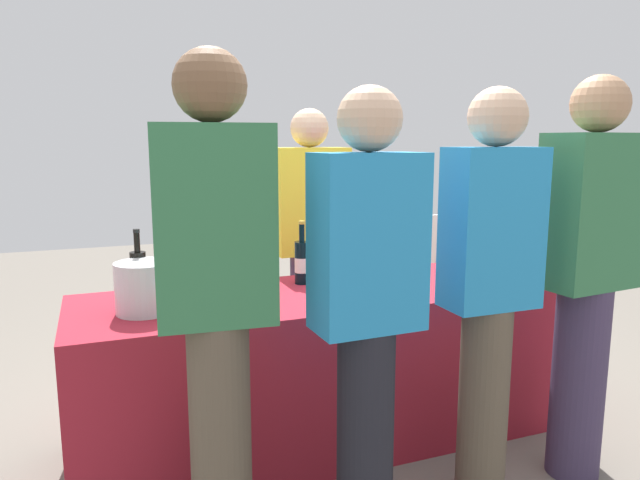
{
  "coord_description": "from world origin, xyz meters",
  "views": [
    {
      "loc": [
        -0.98,
        -2.51,
        1.46
      ],
      "look_at": [
        0.0,
        0.0,
        1.0
      ],
      "focal_mm": 32.68,
      "sensor_mm": 36.0,
      "label": 1
    }
  ],
  "objects_px": {
    "wine_bottle_5": "(302,262)",
    "guest_0": "(216,293)",
    "wine_glass_1": "(205,291)",
    "wine_bottle_2": "(192,271)",
    "ice_bucket": "(144,287)",
    "wine_bottle_3": "(216,268)",
    "wine_bottle_0": "(139,277)",
    "server_pouring": "(310,241)",
    "guest_2": "(489,283)",
    "menu_board": "(407,282)",
    "wine_glass_2": "(225,285)",
    "guest_1": "(367,304)",
    "wine_glass_3": "(244,281)",
    "guest_3": "(587,267)",
    "wine_bottle_1": "(173,276)",
    "wine_glass_4": "(266,281)",
    "wine_glass_0": "(170,294)",
    "wine_bottle_4": "(260,264)"
  },
  "relations": [
    {
      "from": "wine_bottle_2",
      "to": "wine_glass_3",
      "type": "distance_m",
      "value": 0.28
    },
    {
      "from": "guest_2",
      "to": "wine_bottle_3",
      "type": "bearing_deg",
      "value": 137.93
    },
    {
      "from": "wine_glass_4",
      "to": "ice_bucket",
      "type": "xyz_separation_m",
      "value": [
        -0.52,
        0.03,
        0.01
      ]
    },
    {
      "from": "guest_0",
      "to": "guest_1",
      "type": "bearing_deg",
      "value": -5.69
    },
    {
      "from": "server_pouring",
      "to": "guest_2",
      "type": "relative_size",
      "value": 0.99
    },
    {
      "from": "wine_glass_2",
      "to": "guest_1",
      "type": "distance_m",
      "value": 0.75
    },
    {
      "from": "wine_bottle_2",
      "to": "server_pouring",
      "type": "relative_size",
      "value": 0.2
    },
    {
      "from": "wine_bottle_1",
      "to": "wine_glass_0",
      "type": "height_order",
      "value": "wine_bottle_1"
    },
    {
      "from": "wine_bottle_0",
      "to": "wine_glass_4",
      "type": "xyz_separation_m",
      "value": [
        0.53,
        -0.17,
        -0.02
      ]
    },
    {
      "from": "wine_bottle_3",
      "to": "wine_bottle_1",
      "type": "bearing_deg",
      "value": -178.46
    },
    {
      "from": "wine_bottle_0",
      "to": "guest_1",
      "type": "relative_size",
      "value": 0.2
    },
    {
      "from": "wine_glass_0",
      "to": "ice_bucket",
      "type": "relative_size",
      "value": 0.58
    },
    {
      "from": "guest_2",
      "to": "guest_1",
      "type": "bearing_deg",
      "value": -174.36
    },
    {
      "from": "wine_glass_0",
      "to": "guest_0",
      "type": "bearing_deg",
      "value": -78.55
    },
    {
      "from": "wine_bottle_5",
      "to": "ice_bucket",
      "type": "height_order",
      "value": "wine_bottle_5"
    },
    {
      "from": "wine_bottle_5",
      "to": "wine_glass_2",
      "type": "xyz_separation_m",
      "value": [
        -0.45,
        -0.28,
        -0.01
      ]
    },
    {
      "from": "wine_bottle_3",
      "to": "guest_0",
      "type": "height_order",
      "value": "guest_0"
    },
    {
      "from": "wine_glass_1",
      "to": "wine_glass_2",
      "type": "height_order",
      "value": "wine_glass_1"
    },
    {
      "from": "wine_bottle_5",
      "to": "wine_bottle_2",
      "type": "bearing_deg",
      "value": -174.74
    },
    {
      "from": "wine_bottle_5",
      "to": "guest_0",
      "type": "distance_m",
      "value": 1.03
    },
    {
      "from": "guest_3",
      "to": "wine_glass_2",
      "type": "bearing_deg",
      "value": 151.89
    },
    {
      "from": "guest_1",
      "to": "wine_bottle_4",
      "type": "bearing_deg",
      "value": 96.82
    },
    {
      "from": "guest_0",
      "to": "guest_3",
      "type": "distance_m",
      "value": 1.55
    },
    {
      "from": "wine_bottle_5",
      "to": "wine_glass_1",
      "type": "relative_size",
      "value": 2.14
    },
    {
      "from": "wine_glass_1",
      "to": "ice_bucket",
      "type": "bearing_deg",
      "value": 145.51
    },
    {
      "from": "wine_bottle_3",
      "to": "guest_0",
      "type": "relative_size",
      "value": 0.19
    },
    {
      "from": "wine_glass_4",
      "to": "wine_bottle_2",
      "type": "bearing_deg",
      "value": 144.26
    },
    {
      "from": "wine_bottle_0",
      "to": "server_pouring",
      "type": "relative_size",
      "value": 0.2
    },
    {
      "from": "wine_bottle_0",
      "to": "wine_glass_1",
      "type": "xyz_separation_m",
      "value": [
        0.24,
        -0.29,
        -0.01
      ]
    },
    {
      "from": "wine_bottle_1",
      "to": "server_pouring",
      "type": "bearing_deg",
      "value": 31.25
    },
    {
      "from": "wine_glass_4",
      "to": "wine_bottle_1",
      "type": "bearing_deg",
      "value": 151.67
    },
    {
      "from": "wine_glass_2",
      "to": "guest_0",
      "type": "xyz_separation_m",
      "value": [
        -0.14,
        -0.56,
        0.12
      ]
    },
    {
      "from": "wine_bottle_3",
      "to": "menu_board",
      "type": "relative_size",
      "value": 0.35
    },
    {
      "from": "wine_bottle_0",
      "to": "guest_0",
      "type": "xyz_separation_m",
      "value": [
        0.2,
        -0.74,
        0.09
      ]
    },
    {
      "from": "ice_bucket",
      "to": "guest_1",
      "type": "height_order",
      "value": "guest_1"
    },
    {
      "from": "wine_bottle_5",
      "to": "menu_board",
      "type": "height_order",
      "value": "wine_bottle_5"
    },
    {
      "from": "menu_board",
      "to": "wine_glass_2",
      "type": "bearing_deg",
      "value": -134.29
    },
    {
      "from": "wine_bottle_2",
      "to": "menu_board",
      "type": "distance_m",
      "value": 1.87
    },
    {
      "from": "server_pouring",
      "to": "guest_3",
      "type": "relative_size",
      "value": 0.95
    },
    {
      "from": "server_pouring",
      "to": "wine_bottle_3",
      "type": "bearing_deg",
      "value": 37.36
    },
    {
      "from": "guest_0",
      "to": "guest_2",
      "type": "xyz_separation_m",
      "value": [
        1.05,
        -0.05,
        -0.05
      ]
    },
    {
      "from": "server_pouring",
      "to": "wine_glass_3",
      "type": "bearing_deg",
      "value": 50.44
    },
    {
      "from": "wine_glass_1",
      "to": "guest_1",
      "type": "xyz_separation_m",
      "value": [
        0.46,
        -0.55,
        0.04
      ]
    },
    {
      "from": "wine_bottle_2",
      "to": "wine_bottle_4",
      "type": "height_order",
      "value": "wine_bottle_2"
    },
    {
      "from": "wine_glass_3",
      "to": "menu_board",
      "type": "xyz_separation_m",
      "value": [
        1.43,
        1.05,
        -0.37
      ]
    },
    {
      "from": "guest_3",
      "to": "guest_2",
      "type": "bearing_deg",
      "value": 175.77
    },
    {
      "from": "wine_bottle_1",
      "to": "server_pouring",
      "type": "distance_m",
      "value": 1.0
    },
    {
      "from": "server_pouring",
      "to": "wine_bottle_5",
      "type": "bearing_deg",
      "value": 64.52
    },
    {
      "from": "ice_bucket",
      "to": "guest_2",
      "type": "distance_m",
      "value": 1.4
    },
    {
      "from": "wine_glass_1",
      "to": "ice_bucket",
      "type": "xyz_separation_m",
      "value": [
        -0.23,
        0.16,
        0.0
      ]
    }
  ]
}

